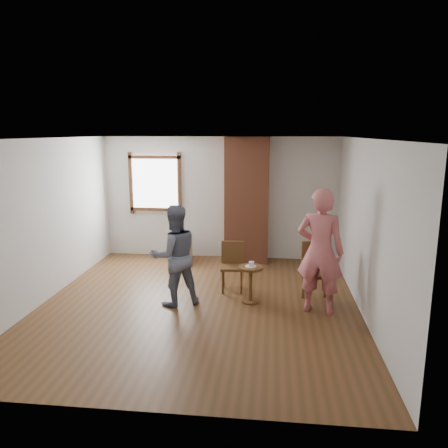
% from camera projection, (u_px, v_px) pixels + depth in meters
% --- Properties ---
extents(ground, '(5.50, 5.50, 0.00)m').
position_uv_depth(ground, '(199.00, 304.00, 6.95)').
color(ground, brown).
rests_on(ground, ground).
extents(room_shell, '(5.04, 5.52, 2.62)m').
position_uv_depth(room_shell, '(201.00, 187.00, 7.17)').
color(room_shell, silver).
rests_on(room_shell, ground).
extents(brick_chimney, '(0.90, 0.50, 2.60)m').
position_uv_depth(brick_chimney, '(247.00, 200.00, 9.05)').
color(brick_chimney, '#AB5B3C').
rests_on(brick_chimney, ground).
extents(stoneware_crock, '(0.41, 0.41, 0.51)m').
position_uv_depth(stoneware_crock, '(183.00, 249.00, 9.23)').
color(stoneware_crock, tan).
rests_on(stoneware_crock, ground).
extents(dark_pot, '(0.17, 0.17, 0.16)m').
position_uv_depth(dark_pot, '(184.00, 256.00, 9.35)').
color(dark_pot, black).
rests_on(dark_pot, ground).
extents(dining_chair_left, '(0.42, 0.42, 0.84)m').
position_uv_depth(dining_chair_left, '(232.00, 263.00, 7.54)').
color(dining_chair_left, brown).
rests_on(dining_chair_left, ground).
extents(dining_chair_right, '(0.53, 0.53, 0.97)m').
position_uv_depth(dining_chair_right, '(317.00, 268.00, 7.01)').
color(dining_chair_right, brown).
rests_on(dining_chair_right, ground).
extents(side_table, '(0.40, 0.40, 0.60)m').
position_uv_depth(side_table, '(251.00, 278.00, 6.97)').
color(side_table, brown).
rests_on(side_table, ground).
extents(cake_plate, '(0.18, 0.18, 0.01)m').
position_uv_depth(cake_plate, '(251.00, 266.00, 6.93)').
color(cake_plate, white).
rests_on(cake_plate, side_table).
extents(cake_slice, '(0.08, 0.07, 0.06)m').
position_uv_depth(cake_slice, '(251.00, 264.00, 6.92)').
color(cake_slice, silver).
rests_on(cake_slice, cake_plate).
extents(man, '(0.98, 0.91, 1.60)m').
position_uv_depth(man, '(175.00, 256.00, 6.81)').
color(man, '#131C35').
rests_on(man, ground).
extents(person_pink, '(0.80, 0.63, 1.91)m').
position_uv_depth(person_pink, '(320.00, 251.00, 6.48)').
color(person_pink, '#CD666A').
rests_on(person_pink, ground).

